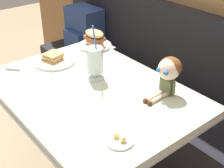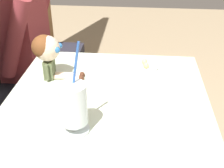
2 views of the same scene
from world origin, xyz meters
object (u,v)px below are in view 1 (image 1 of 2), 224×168
at_px(seated_doll, 169,71).
at_px(backpack, 84,28).
at_px(milkshake_glass, 95,61).
at_px(butter_saucer, 119,140).
at_px(butter_knife, 18,70).
at_px(sandwich_plate, 95,40).
at_px(toast_plate, 54,60).

relative_size(seated_doll, backpack, 0.54).
bearing_deg(milkshake_glass, seated_doll, 27.55).
bearing_deg(backpack, butter_saucer, -29.11).
relative_size(milkshake_glass, butter_knife, 1.61).
relative_size(milkshake_glass, backpack, 0.78).
distance_m(butter_knife, seated_doll, 0.86).
relative_size(sandwich_plate, seated_doll, 1.00).
height_order(milkshake_glass, backpack, milkshake_glass).
bearing_deg(butter_saucer, milkshake_glass, 154.04).
distance_m(sandwich_plate, butter_saucer, 0.96).
bearing_deg(milkshake_glass, sandwich_plate, 144.20).
bearing_deg(backpack, seated_doll, -15.19).
bearing_deg(milkshake_glass, butter_saucer, -25.96).
bearing_deg(sandwich_plate, toast_plate, -84.31).
bearing_deg(toast_plate, backpack, 132.93).
distance_m(milkshake_glass, sandwich_plate, 0.43).
distance_m(seated_doll, backpack, 1.28).
height_order(sandwich_plate, backpack, sandwich_plate).
distance_m(milkshake_glass, backpack, 1.03).
xyz_separation_m(butter_knife, backpack, (-0.52, 0.81, -0.09)).
xyz_separation_m(butter_saucer, butter_knife, (-0.83, -0.06, -0.00)).
distance_m(toast_plate, butter_saucer, 0.81).
bearing_deg(backpack, toast_plate, -47.07).
relative_size(sandwich_plate, butter_saucer, 1.83).
height_order(butter_knife, backpack, backpack).
relative_size(butter_knife, seated_doll, 0.89).
height_order(toast_plate, butter_knife, toast_plate).
height_order(sandwich_plate, butter_knife, sandwich_plate).
bearing_deg(butter_saucer, butter_knife, -176.07).
xyz_separation_m(sandwich_plate, butter_saucer, (0.83, -0.49, -0.04)).
bearing_deg(seated_doll, milkshake_glass, -152.45).
bearing_deg(butter_knife, sandwich_plate, 89.57).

